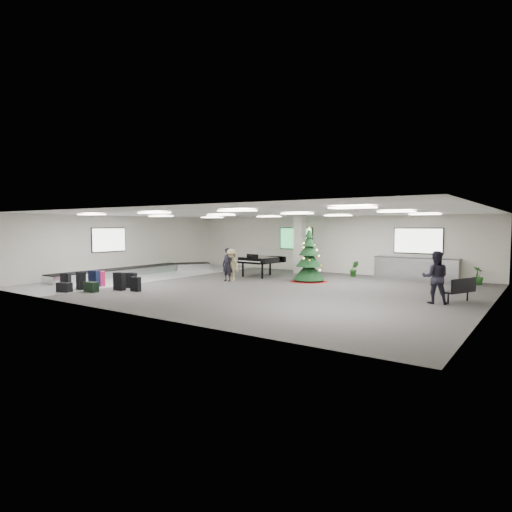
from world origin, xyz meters
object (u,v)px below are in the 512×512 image
Objects in this scene: pink_suitcase at (101,278)px; grand_piano at (261,260)px; potted_plant_left at (354,269)px; service_counter at (416,268)px; christmas_tree at (309,263)px; traveler_a at (227,265)px; potted_plant_right at (478,276)px; baggage_carousel at (137,271)px; traveler_b at (231,265)px; traveler_bench at (435,277)px; bench at (461,289)px.

grand_piano reaches higher than pink_suitcase.
grand_piano is 4.88m from potted_plant_left.
christmas_tree reaches higher than service_counter.
traveler_a is 1.94× the size of potted_plant_right.
service_counter reaches higher than potted_plant_right.
traveler_a is at bearing -91.04° from grand_piano.
baggage_carousel is 14.50m from service_counter.
traveler_b is 9.36m from traveler_bench.
traveler_b is (-3.07, -2.06, -0.12)m from christmas_tree.
service_counter is at bearing 16.39° from potted_plant_left.
christmas_tree is 1.46× the size of traveler_bench.
traveler_b reaches higher than baggage_carousel.
potted_plant_right is at bearing -9.13° from service_counter.
traveler_b is (-0.05, -2.42, -0.09)m from grand_piano.
christmas_tree is 6.83m from traveler_bench.
bench is at bearing 3.17° from baggage_carousel.
bench is 10.20m from traveler_a.
traveler_a is 9.52m from traveler_bench.
baggage_carousel is at bearing -14.67° from traveler_bench.
baggage_carousel is 11.57m from potted_plant_left.
pink_suitcase is at bearing -137.36° from bench.
potted_plant_left is at bearing -163.61° from service_counter.
baggage_carousel is 11.87× the size of potted_plant_right.
christmas_tree is at bearing -109.14° from potted_plant_left.
service_counter is at bearing 44.45° from traveler_a.
potted_plant_left is (4.07, 2.66, -0.45)m from grand_piano.
potted_plant_left is (7.83, 9.61, 0.09)m from pink_suitcase.
traveler_a is 0.89× the size of traveler_bench.
grand_piano is 1.40× the size of traveler_a.
grand_piano is at bearing 28.71° from baggage_carousel.
traveler_b reaches higher than grand_piano.
traveler_a is at bearing -140.05° from service_counter.
baggage_carousel is at bearing -152.33° from service_counter.
traveler_b reaches higher than service_counter.
christmas_tree reaches higher than pink_suitcase.
pink_suitcase is 5.88m from traveler_b.
potted_plant_right is at bearing 56.22° from pink_suitcase.
traveler_b is (5.85, 0.81, 0.56)m from baggage_carousel.
traveler_a is 1.91× the size of potted_plant_left.
pink_suitcase is 0.30× the size of grand_piano.
bench reaches higher than potted_plant_left.
christmas_tree is 3.23m from potted_plant_left.
grand_piano is 2.51m from traveler_a.
christmas_tree reaches higher than traveler_a.
traveler_bench reaches higher than pink_suitcase.
traveler_b is at bearing -155.50° from bench.
service_counter is 4.87× the size of potted_plant_left.
baggage_carousel is at bearing 139.59° from pink_suitcase.
potted_plant_right is at bearing 21.83° from baggage_carousel.
service_counter is 3.00m from potted_plant_left.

